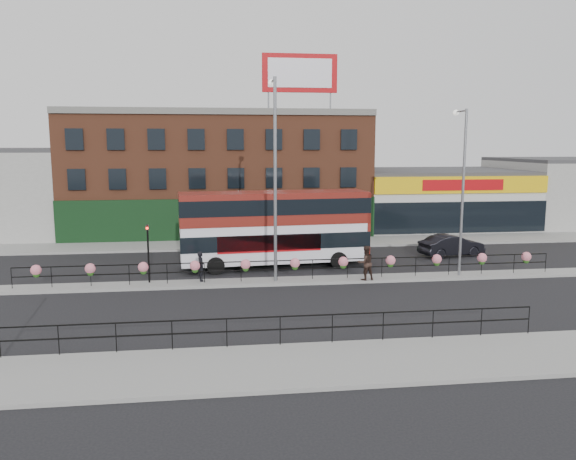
{
  "coord_description": "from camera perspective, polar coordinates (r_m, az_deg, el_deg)",
  "views": [
    {
      "loc": [
        -4.32,
        -30.25,
        7.66
      ],
      "look_at": [
        0.0,
        3.0,
        2.5
      ],
      "focal_mm": 35.0,
      "sensor_mm": 36.0,
      "label": 1
    }
  ],
  "objects": [
    {
      "name": "ground",
      "position": [
        31.5,
        0.71,
        -5.32
      ],
      "size": [
        120.0,
        120.0,
        0.0
      ],
      "primitive_type": "plane",
      "color": "black",
      "rests_on": "ground"
    },
    {
      "name": "car",
      "position": [
        40.2,
        16.27,
        -1.52
      ],
      "size": [
        3.45,
        5.16,
        1.48
      ],
      "primitive_type": "imported",
      "rotation": [
        0.0,
        0.0,
        1.79
      ],
      "color": "black",
      "rests_on": "ground"
    },
    {
      "name": "billboard",
      "position": [
        46.08,
        1.21,
        15.63
      ],
      "size": [
        6.0,
        0.29,
        4.4
      ],
      "color": "#AF080D",
      "rests_on": "brick_building"
    },
    {
      "name": "lamp_column_west",
      "position": [
        30.57,
        -1.37,
        6.93
      ],
      "size": [
        0.4,
        1.94,
        11.04
      ],
      "color": "gray",
      "rests_on": "median"
    },
    {
      "name": "pedestrian_a",
      "position": [
        31.33,
        -8.84,
        -3.67
      ],
      "size": [
        0.73,
        0.58,
        1.66
      ],
      "primitive_type": "imported",
      "rotation": [
        0.0,
        0.0,
        1.73
      ],
      "color": "black",
      "rests_on": "median"
    },
    {
      "name": "yellow_line_inner",
      "position": [
        22.35,
        4.28,
        -11.3
      ],
      "size": [
        60.0,
        0.1,
        0.01
      ],
      "primitive_type": "cube",
      "color": "gold",
      "rests_on": "ground"
    },
    {
      "name": "lamp_column_east",
      "position": [
        33.47,
        17.23,
        5.1
      ],
      "size": [
        0.34,
        1.66,
        9.46
      ],
      "color": "gray",
      "rests_on": "median"
    },
    {
      "name": "south_pavement",
      "position": [
        20.23,
        5.63,
        -13.31
      ],
      "size": [
        60.0,
        4.0,
        0.15
      ],
      "primitive_type": "cube",
      "color": "gray",
      "rests_on": "ground"
    },
    {
      "name": "brick_building",
      "position": [
        50.27,
        -7.07,
        5.79
      ],
      "size": [
        25.0,
        12.21,
        10.3
      ],
      "color": "brown",
      "rests_on": "ground"
    },
    {
      "name": "traffic_light_median",
      "position": [
        31.3,
        -14.05,
        -1.06
      ],
      "size": [
        0.15,
        0.28,
        3.65
      ],
      "color": "black",
      "rests_on": "median"
    },
    {
      "name": "north_pavement",
      "position": [
        43.14,
        -1.54,
        -1.38
      ],
      "size": [
        60.0,
        4.0,
        0.15
      ],
      "primitive_type": "cube",
      "color": "gray",
      "rests_on": "ground"
    },
    {
      "name": "yellow_line_outer",
      "position": [
        22.18,
        4.38,
        -11.46
      ],
      "size": [
        60.0,
        0.1,
        0.01
      ],
      "primitive_type": "cube",
      "color": "gold",
      "rests_on": "ground"
    },
    {
      "name": "median_railing",
      "position": [
        31.26,
        0.71,
        -3.46
      ],
      "size": [
        30.04,
        0.56,
        1.23
      ],
      "color": "black",
      "rests_on": "median"
    },
    {
      "name": "median",
      "position": [
        31.48,
        0.71,
        -5.19
      ],
      "size": [
        60.0,
        1.6,
        0.15
      ],
      "primitive_type": "cube",
      "color": "gray",
      "rests_on": "ground"
    },
    {
      "name": "supermarket",
      "position": [
        54.34,
        14.61,
        3.17
      ],
      "size": [
        15.0,
        12.25,
        5.3
      ],
      "color": "silver",
      "rests_on": "ground"
    },
    {
      "name": "pedestrian_b",
      "position": [
        31.5,
        7.89,
        -3.33
      ],
      "size": [
        1.21,
        1.08,
        1.93
      ],
      "primitive_type": "imported",
      "rotation": [
        0.0,
        0.0,
        3.33
      ],
      "color": "#30201A",
      "rests_on": "median"
    },
    {
      "name": "double_decker_bus",
      "position": [
        34.88,
        -1.32,
        0.91
      ],
      "size": [
        11.87,
        3.69,
        4.73
      ],
      "color": "white",
      "rests_on": "ground"
    },
    {
      "name": "south_railing",
      "position": [
        21.36,
        -0.8,
        -9.53
      ],
      "size": [
        20.04,
        0.05,
        1.12
      ],
      "color": "black",
      "rests_on": "south_pavement"
    }
  ]
}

